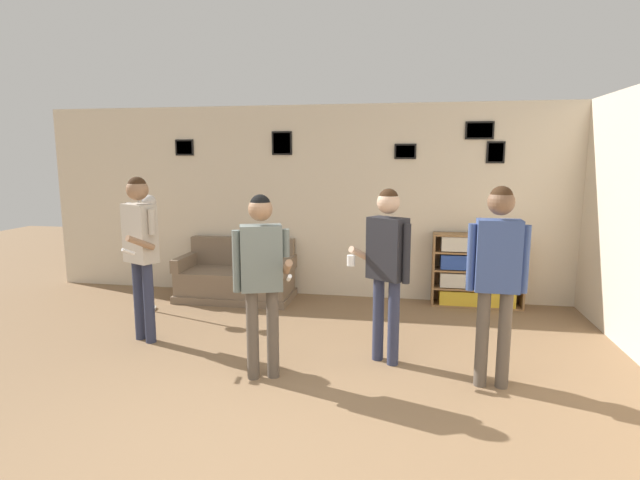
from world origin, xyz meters
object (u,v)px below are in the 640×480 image
person_spectator_near_bookshelf (497,265)px  person_watcher_holding_cup (387,257)px  floor_lamp (140,226)px  person_player_foreground_left (140,241)px  person_player_foreground_center (261,268)px  bookshelf (477,271)px  couch (237,279)px

person_spectator_near_bookshelf → person_watcher_holding_cup: bearing=158.6°
person_watcher_holding_cup → floor_lamp: bearing=160.1°
person_watcher_holding_cup → person_spectator_near_bookshelf: bearing=-21.4°
person_player_foreground_left → person_player_foreground_center: 1.68m
floor_lamp → person_player_foreground_center: 2.72m
bookshelf → person_player_foreground_center: bearing=-129.6°
person_watcher_holding_cup → person_spectator_near_bookshelf: size_ratio=0.97×
couch → person_spectator_near_bookshelf: bearing=-36.0°
bookshelf → person_player_foreground_left: 4.26m
person_player_foreground_center → person_spectator_near_bookshelf: size_ratio=0.95×
bookshelf → person_player_foreground_center: size_ratio=0.71×
couch → floor_lamp: bearing=-143.5°
bookshelf → floor_lamp: (-4.30, -0.95, 0.63)m
couch → bookshelf: (3.30, 0.20, 0.21)m
person_spectator_near_bookshelf → couch: bearing=144.0°
bookshelf → person_spectator_near_bookshelf: size_ratio=0.68×
floor_lamp → person_player_foreground_center: bearing=-38.8°
couch → bookshelf: size_ratio=1.35×
person_player_foreground_center → person_spectator_near_bookshelf: (2.01, 0.18, 0.06)m
couch → person_spectator_near_bookshelf: person_spectator_near_bookshelf is taller
bookshelf → person_player_foreground_left: person_player_foreground_left is taller
person_player_foreground_center → person_spectator_near_bookshelf: bearing=5.1°
person_player_foreground_center → person_watcher_holding_cup: size_ratio=0.98×
couch → person_player_foreground_left: (-0.42, -1.77, 0.83)m
bookshelf → person_spectator_near_bookshelf: person_spectator_near_bookshelf is taller
person_player_foreground_left → person_spectator_near_bookshelf: person_player_foreground_left is taller
person_player_foreground_center → person_watcher_holding_cup: (1.07, 0.55, 0.02)m
person_player_foreground_left → person_watcher_holding_cup: 2.61m
couch → bookshelf: bookshelf is taller
floor_lamp → person_watcher_holding_cup: 3.39m
couch → person_player_foreground_left: person_player_foreground_left is taller
couch → person_player_foreground_left: 2.00m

